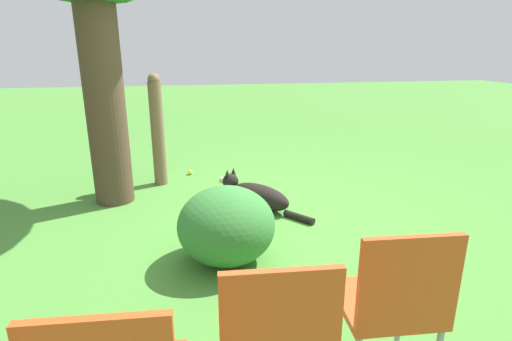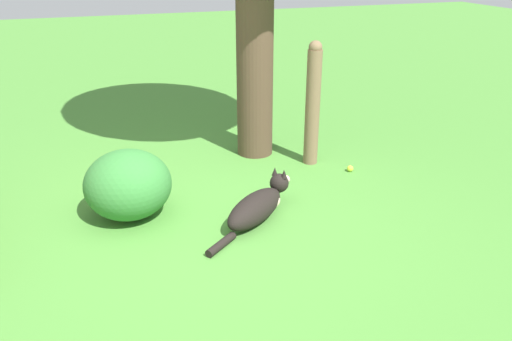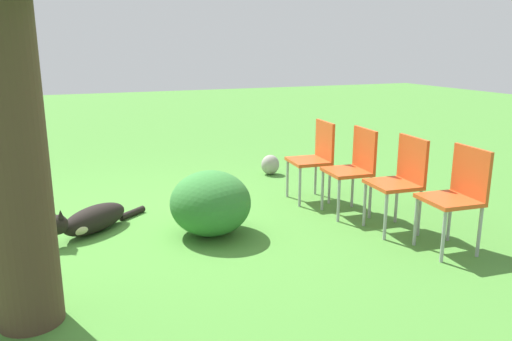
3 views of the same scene
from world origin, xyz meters
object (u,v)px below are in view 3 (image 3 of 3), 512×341
(red_chair_2, at_px, (401,176))
(red_chair_1, at_px, (354,164))
(red_chair_0, at_px, (315,154))
(dog, at_px, (90,220))
(red_chair_3, at_px, (458,191))

(red_chair_2, bearing_deg, red_chair_1, -71.95)
(red_chair_0, bearing_deg, red_chair_2, 108.05)
(dog, bearing_deg, red_chair_3, 112.56)
(dog, xyz_separation_m, red_chair_1, (-2.64, 0.42, 0.40))
(dog, height_order, red_chair_3, red_chair_3)
(red_chair_1, relative_size, red_chair_2, 1.00)
(dog, relative_size, red_chair_1, 1.11)
(dog, distance_m, red_chair_1, 2.70)
(red_chair_0, distance_m, red_chair_2, 1.21)
(dog, height_order, red_chair_1, red_chair_1)
(dog, xyz_separation_m, red_chair_0, (-2.50, -0.16, 0.40))
(dog, relative_size, red_chair_0, 1.11)
(red_chair_0, bearing_deg, dog, 8.02)
(red_chair_1, bearing_deg, red_chair_0, -71.95)
(red_chair_2, bearing_deg, red_chair_3, 108.05)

